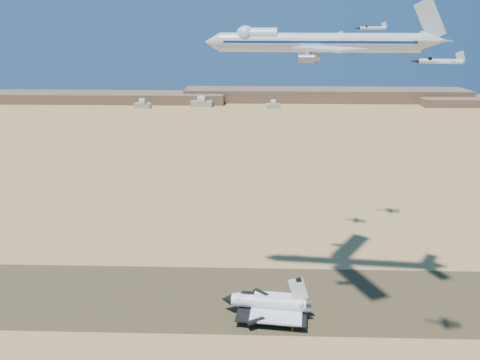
{
  "coord_description": "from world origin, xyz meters",
  "views": [
    {
      "loc": [
        14.11,
        -170.18,
        108.31
      ],
      "look_at": [
        8.63,
        8.0,
        49.26
      ],
      "focal_mm": 35.0,
      "sensor_mm": 36.0,
      "label": 1
    }
  ],
  "objects_px": {
    "crew_c": "(291,323)",
    "chase_jet_a": "(439,61)",
    "carrier_747": "(311,42)",
    "crew_a": "(292,329)",
    "chase_jet_d": "(372,28)",
    "chase_jet_c": "(330,37)",
    "crew_b": "(288,323)",
    "shuttle": "(268,304)"
  },
  "relations": [
    {
      "from": "crew_b",
      "to": "chase_jet_a",
      "type": "distance_m",
      "value": 106.59
    },
    {
      "from": "shuttle",
      "to": "chase_jet_d",
      "type": "xyz_separation_m",
      "value": [
        51.77,
        85.6,
        102.43
      ]
    },
    {
      "from": "carrier_747",
      "to": "chase_jet_d",
      "type": "xyz_separation_m",
      "value": [
        37.3,
        65.79,
        4.72
      ]
    },
    {
      "from": "carrier_747",
      "to": "chase_jet_c",
      "type": "distance_m",
      "value": 52.82
    },
    {
      "from": "chase_jet_c",
      "to": "chase_jet_d",
      "type": "distance_m",
      "value": 27.6
    },
    {
      "from": "shuttle",
      "to": "chase_jet_a",
      "type": "distance_m",
      "value": 107.72
    },
    {
      "from": "crew_a",
      "to": "crew_c",
      "type": "bearing_deg",
      "value": 1.56
    },
    {
      "from": "crew_b",
      "to": "chase_jet_d",
      "type": "height_order",
      "value": "chase_jet_d"
    },
    {
      "from": "crew_b",
      "to": "chase_jet_c",
      "type": "xyz_separation_m",
      "value": [
        21.24,
        77.71,
        102.21
      ]
    },
    {
      "from": "carrier_747",
      "to": "crew_c",
      "type": "xyz_separation_m",
      "value": [
        -5.83,
        -26.53,
        -101.46
      ]
    },
    {
      "from": "carrier_747",
      "to": "crew_a",
      "type": "relative_size",
      "value": 45.05
    },
    {
      "from": "chase_jet_a",
      "to": "crew_b",
      "type": "bearing_deg",
      "value": 161.89
    },
    {
      "from": "carrier_747",
      "to": "crew_c",
      "type": "height_order",
      "value": "carrier_747"
    },
    {
      "from": "shuttle",
      "to": "crew_b",
      "type": "relative_size",
      "value": 19.2
    },
    {
      "from": "shuttle",
      "to": "crew_c",
      "type": "bearing_deg",
      "value": -31.51
    },
    {
      "from": "crew_a",
      "to": "crew_b",
      "type": "xyz_separation_m",
      "value": [
        -1.24,
        3.59,
        -0.03
      ]
    },
    {
      "from": "carrier_747",
      "to": "chase_jet_d",
      "type": "distance_m",
      "value": 75.77
    },
    {
      "from": "crew_b",
      "to": "shuttle",
      "type": "bearing_deg",
      "value": 33.92
    },
    {
      "from": "carrier_747",
      "to": "crew_b",
      "type": "xyz_separation_m",
      "value": [
        -6.76,
        -26.93,
        -101.42
      ]
    },
    {
      "from": "crew_c",
      "to": "chase_jet_a",
      "type": "height_order",
      "value": "chase_jet_a"
    },
    {
      "from": "shuttle",
      "to": "chase_jet_a",
      "type": "xyz_separation_m",
      "value": [
        43.72,
        -27.66,
        94.49
      ]
    },
    {
      "from": "shuttle",
      "to": "chase_jet_c",
      "type": "bearing_deg",
      "value": 74.1
    },
    {
      "from": "chase_jet_c",
      "to": "chase_jet_d",
      "type": "height_order",
      "value": "chase_jet_d"
    },
    {
      "from": "crew_b",
      "to": "crew_c",
      "type": "height_order",
      "value": "crew_b"
    },
    {
      "from": "crew_a",
      "to": "shuttle",
      "type": "bearing_deg",
      "value": 37.03
    },
    {
      "from": "chase_jet_c",
      "to": "chase_jet_a",
      "type": "bearing_deg",
      "value": -67.52
    },
    {
      "from": "shuttle",
      "to": "chase_jet_c",
      "type": "distance_m",
      "value": 124.59
    },
    {
      "from": "crew_a",
      "to": "carrier_747",
      "type": "bearing_deg",
      "value": -13.1
    },
    {
      "from": "carrier_747",
      "to": "chase_jet_a",
      "type": "distance_m",
      "value": 55.85
    },
    {
      "from": "carrier_747",
      "to": "crew_a",
      "type": "distance_m",
      "value": 106.02
    },
    {
      "from": "crew_a",
      "to": "chase_jet_c",
      "type": "distance_m",
      "value": 132.1
    },
    {
      "from": "shuttle",
      "to": "crew_c",
      "type": "height_order",
      "value": "shuttle"
    },
    {
      "from": "crew_a",
      "to": "crew_b",
      "type": "distance_m",
      "value": 3.8
    },
    {
      "from": "carrier_747",
      "to": "crew_b",
      "type": "bearing_deg",
      "value": -99.09
    },
    {
      "from": "chase_jet_a",
      "to": "crew_c",
      "type": "bearing_deg",
      "value": 160.76
    },
    {
      "from": "crew_c",
      "to": "chase_jet_a",
      "type": "relative_size",
      "value": 0.13
    },
    {
      "from": "crew_c",
      "to": "chase_jet_d",
      "type": "height_order",
      "value": "chase_jet_d"
    },
    {
      "from": "shuttle",
      "to": "carrier_747",
      "type": "xyz_separation_m",
      "value": [
        14.47,
        19.81,
        97.71
      ]
    },
    {
      "from": "crew_c",
      "to": "carrier_747",
      "type": "bearing_deg",
      "value": -65.18
    },
    {
      "from": "chase_jet_a",
      "to": "carrier_747",
      "type": "bearing_deg",
      "value": 133.23
    },
    {
      "from": "chase_jet_d",
      "to": "chase_jet_a",
      "type": "bearing_deg",
      "value": -88.76
    },
    {
      "from": "shuttle",
      "to": "crew_b",
      "type": "bearing_deg",
      "value": -36.33
    }
  ]
}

